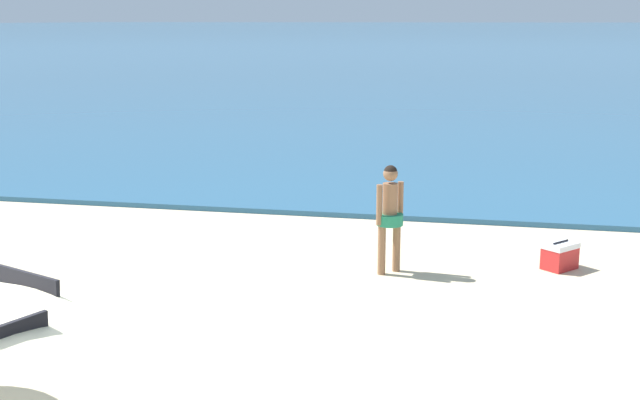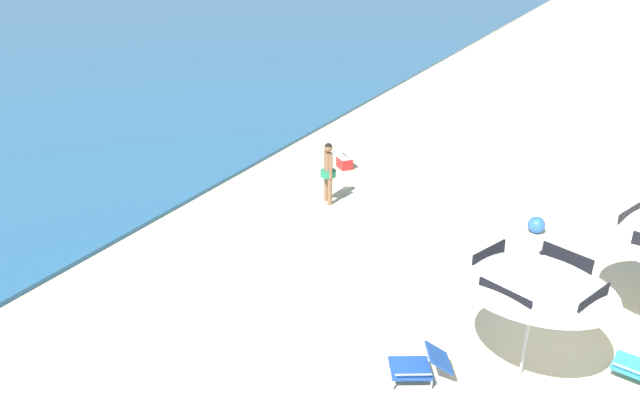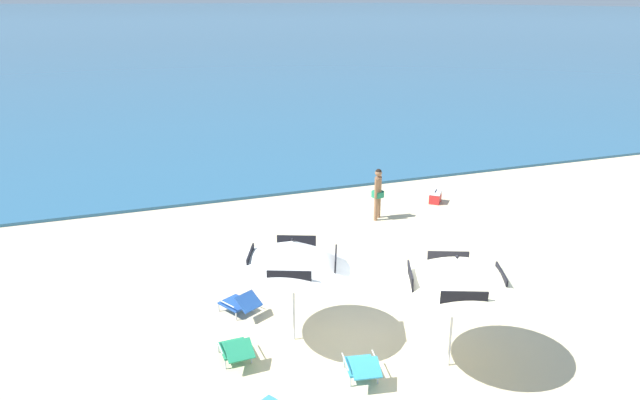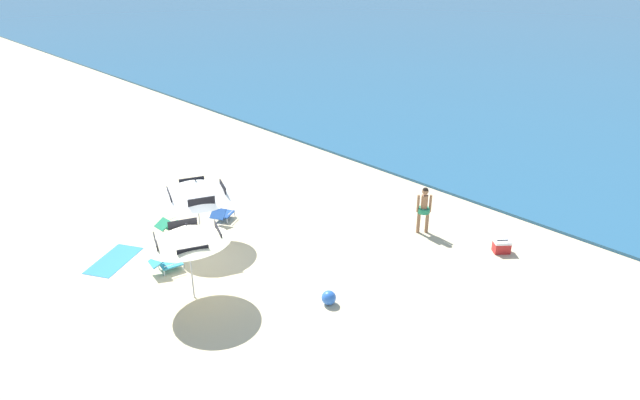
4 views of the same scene
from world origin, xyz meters
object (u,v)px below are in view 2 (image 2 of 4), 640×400
(lounge_chair_facing_sea, at_px, (420,364))
(person_standing_near_shore, at_px, (328,169))
(beach_umbrella_striped_main, at_px, (538,270))
(cooler_box, at_px, (345,161))
(beach_ball, at_px, (536,225))

(lounge_chair_facing_sea, distance_m, person_standing_near_shore, 6.73)
(lounge_chair_facing_sea, xyz_separation_m, person_standing_near_shore, (5.22, 4.20, 0.65))
(beach_umbrella_striped_main, relative_size, lounge_chair_facing_sea, 2.50)
(lounge_chair_facing_sea, xyz_separation_m, cooler_box, (7.67, 4.90, -0.07))
(beach_umbrella_striped_main, height_order, lounge_chair_facing_sea, beach_umbrella_striped_main)
(beach_umbrella_striped_main, xyz_separation_m, beach_ball, (5.13, 0.56, -1.68))
(cooler_box, bearing_deg, beach_umbrella_striped_main, -137.82)
(person_standing_near_shore, bearing_deg, beach_umbrella_striped_main, -128.67)
(beach_umbrella_striped_main, relative_size, person_standing_near_shore, 1.63)
(person_standing_near_shore, bearing_deg, cooler_box, 15.90)
(person_standing_near_shore, bearing_deg, beach_ball, -82.08)
(lounge_chair_facing_sea, bearing_deg, beach_umbrella_striped_main, -60.02)
(lounge_chair_facing_sea, bearing_deg, cooler_box, 32.55)
(beach_umbrella_striped_main, distance_m, person_standing_near_shore, 7.17)
(beach_umbrella_striped_main, relative_size, cooler_box, 4.30)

